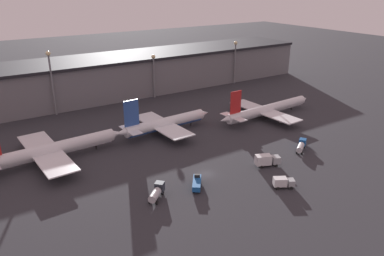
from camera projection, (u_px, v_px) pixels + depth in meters
ground at (206, 174)px, 103.39m from camera, size 600.00×600.00×0.00m
terminal_building at (96, 78)px, 168.26m from camera, size 216.58×28.88×17.66m
airplane_0 at (51, 150)px, 109.61m from camera, size 45.79×34.14×13.28m
airplane_1 at (164, 123)px, 130.18m from camera, size 38.50×28.51×14.13m
airplane_2 at (267, 110)px, 145.07m from camera, size 47.81×31.58×13.30m
service_vehicle_0 at (283, 182)px, 95.81m from camera, size 5.73×4.53×2.89m
service_vehicle_1 at (197, 183)px, 95.94m from camera, size 5.76×6.83×2.93m
service_vehicle_2 at (301, 146)px, 117.00m from camera, size 7.42×5.76×2.90m
service_vehicle_3 at (267, 160)px, 106.99m from camera, size 7.54×4.91×3.49m
service_vehicle_4 at (157, 192)px, 91.10m from camera, size 6.41×6.21×3.16m
lamp_post_1 at (51, 75)px, 143.08m from camera, size 1.80×1.80×25.21m
lamp_post_2 at (154, 70)px, 166.27m from camera, size 1.80×1.80×19.50m
lamp_post_3 at (235, 56)px, 188.95m from camera, size 1.80×1.80×21.62m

